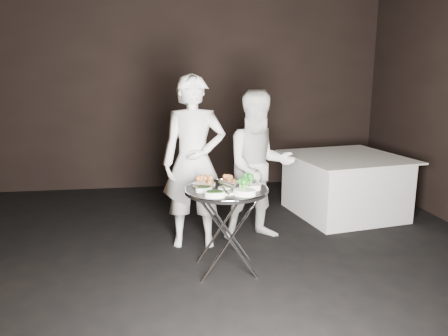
{
  "coord_description": "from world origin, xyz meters",
  "views": [
    {
      "loc": [
        -0.47,
        -3.39,
        1.84
      ],
      "look_at": [
        0.09,
        0.51,
        0.95
      ],
      "focal_mm": 35.0,
      "sensor_mm": 36.0,
      "label": 1
    }
  ],
  "objects": [
    {
      "name": "broccoli_bowl_b",
      "position": [
        0.22,
        0.14,
        0.83
      ],
      "size": [
        0.24,
        0.21,
        0.08
      ],
      "rotation": [
        0.0,
        0.0,
        -0.41
      ],
      "color": "white",
      "rests_on": "serving_tray"
    },
    {
      "name": "greens_bowl",
      "position": [
        0.31,
        0.5,
        0.82
      ],
      "size": [
        0.13,
        0.13,
        0.07
      ],
      "rotation": [
        0.0,
        0.0,
        0.39
      ],
      "color": "white",
      "rests_on": "serving_tray"
    },
    {
      "name": "spinach_bowl_a",
      "position": [
        -0.11,
        0.3,
        0.82
      ],
      "size": [
        0.17,
        0.13,
        0.06
      ],
      "rotation": [
        0.0,
        0.0,
        0.21
      ],
      "color": "white",
      "rests_on": "serving_tray"
    },
    {
      "name": "potato_plate_b",
      "position": [
        0.15,
        0.57,
        0.82
      ],
      "size": [
        0.18,
        0.18,
        0.07
      ],
      "rotation": [
        0.0,
        0.0,
        -0.02
      ],
      "color": "beige",
      "rests_on": "serving_tray"
    },
    {
      "name": "dining_table",
      "position": [
        1.85,
        1.77,
        0.39
      ],
      "size": [
        1.35,
        1.35,
        0.77
      ],
      "rotation": [
        0.0,
        0.0,
        0.17
      ],
      "color": "silver",
      "rests_on": "floor"
    },
    {
      "name": "spinach_bowl_b",
      "position": [
        -0.04,
        0.12,
        0.82
      ],
      "size": [
        0.18,
        0.13,
        0.07
      ],
      "rotation": [
        0.0,
        0.0,
        -0.1
      ],
      "color": "white",
      "rests_on": "serving_tray"
    },
    {
      "name": "asparagus_plate_b",
      "position": [
        0.07,
        0.2,
        0.81
      ],
      "size": [
        0.19,
        0.11,
        0.04
      ],
      "rotation": [
        0.0,
        0.0,
        0.07
      ],
      "color": "white",
      "rests_on": "serving_tray"
    },
    {
      "name": "waiter_right",
      "position": [
        0.57,
        1.12,
        0.82
      ],
      "size": [
        0.85,
        0.69,
        1.64
      ],
      "primitive_type": "imported",
      "rotation": [
        0.0,
        0.0,
        0.09
      ],
      "color": "white",
      "rests_on": "floor"
    },
    {
      "name": "wall_back",
      "position": [
        0.0,
        3.52,
        1.5
      ],
      "size": [
        6.0,
        0.05,
        3.0
      ],
      "primitive_type": "cube",
      "color": "black",
      "rests_on": "floor"
    },
    {
      "name": "serving_tray",
      "position": [
        0.09,
        0.36,
        0.78
      ],
      "size": [
        0.76,
        0.76,
        0.04
      ],
      "color": "black",
      "rests_on": "tray_stand"
    },
    {
      "name": "asparagus_plate_a",
      "position": [
        0.1,
        0.38,
        0.81
      ],
      "size": [
        0.2,
        0.16,
        0.04
      ],
      "rotation": [
        0.0,
        0.0,
        0.39
      ],
      "color": "white",
      "rests_on": "serving_tray"
    },
    {
      "name": "potato_plate_a",
      "position": [
        -0.1,
        0.51,
        0.83
      ],
      "size": [
        0.23,
        0.23,
        0.08
      ],
      "rotation": [
        0.0,
        0.0,
        0.34
      ],
      "color": "beige",
      "rests_on": "serving_tray"
    },
    {
      "name": "waiter_left",
      "position": [
        -0.15,
        1.04,
        0.9
      ],
      "size": [
        0.7,
        0.49,
        1.8
      ],
      "primitive_type": "imported",
      "rotation": [
        0.0,
        0.0,
        -0.09
      ],
      "color": "white",
      "rests_on": "floor"
    },
    {
      "name": "broccoli_bowl_a",
      "position": [
        0.3,
        0.31,
        0.83
      ],
      "size": [
        0.2,
        0.15,
        0.08
      ],
      "rotation": [
        0.0,
        0.0,
        -0.09
      ],
      "color": "white",
      "rests_on": "serving_tray"
    },
    {
      "name": "tray_stand",
      "position": [
        0.09,
        0.36,
        0.43
      ],
      "size": [
        0.53,
        0.44,
        0.77
      ],
      "rotation": [
        0.0,
        0.0,
        -0.08
      ],
      "color": "silver",
      "rests_on": "floor"
    },
    {
      "name": "floor",
      "position": [
        0.0,
        0.0,
        -0.03
      ],
      "size": [
        6.0,
        7.0,
        0.05
      ],
      "primitive_type": "cube",
      "color": "black",
      "rests_on": "ground"
    },
    {
      "name": "serving_utensils",
      "position": [
        0.11,
        0.43,
        0.84
      ],
      "size": [
        0.6,
        0.46,
        0.01
      ],
      "color": "silver",
      "rests_on": "serving_tray"
    }
  ]
}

